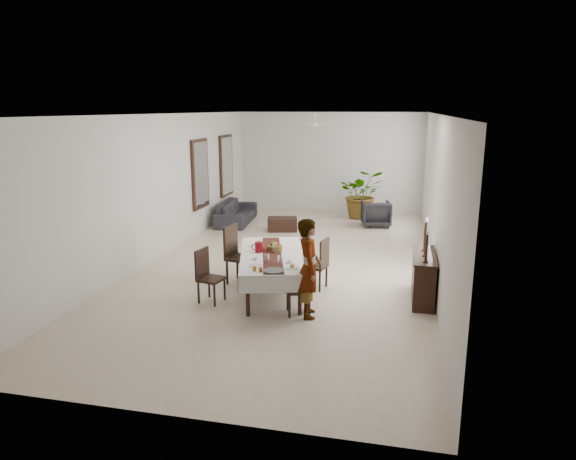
{
  "coord_description": "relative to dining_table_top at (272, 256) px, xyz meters",
  "views": [
    {
      "loc": [
        2.33,
        -10.65,
        3.32
      ],
      "look_at": [
        0.25,
        -1.34,
        1.05
      ],
      "focal_mm": 32.0,
      "sensor_mm": 36.0,
      "label": 1
    }
  ],
  "objects": [
    {
      "name": "fruit_yellow",
      "position": [
        -0.01,
        0.2,
        0.16
      ],
      "size": [
        0.08,
        0.08,
        0.08
      ],
      "primitive_type": "sphere",
      "color": "gold",
      "rests_on": "fruit_basket"
    },
    {
      "name": "chair_right_far_back",
      "position": [
        0.91,
        0.35,
        0.01
      ],
      "size": [
        0.13,
        0.41,
        0.52
      ],
      "primitive_type": "cube",
      "rotation": [
        0.0,
        0.0,
        1.35
      ],
      "color": "black",
      "rests_on": "chair_right_far_seat"
    },
    {
      "name": "table_leg_fl",
      "position": [
        -0.11,
        -1.17,
        -0.36
      ],
      "size": [
        0.08,
        0.08,
        0.68
      ],
      "primitive_type": "cylinder",
      "rotation": [
        0.0,
        0.0,
        0.27
      ],
      "color": "black",
      "rests_on": "floor"
    },
    {
      "name": "wall_back",
      "position": [
        -0.09,
        7.95,
        0.9
      ],
      "size": [
        6.0,
        0.02,
        3.2
      ],
      "primitive_type": "cube",
      "color": "silver",
      "rests_on": "floor"
    },
    {
      "name": "woman",
      "position": [
        0.85,
        -0.94,
        0.12
      ],
      "size": [
        0.52,
        0.67,
        1.63
      ],
      "primitive_type": "imported",
      "rotation": [
        0.0,
        0.0,
        1.81
      ],
      "color": "gray",
      "rests_on": "floor"
    },
    {
      "name": "coffee_table",
      "position": [
        -0.95,
        4.82,
        -0.52
      ],
      "size": [
        0.92,
        0.72,
        0.36
      ],
      "primitive_type": "cube",
      "rotation": [
        0.0,
        0.0,
        0.24
      ],
      "color": "black",
      "rests_on": "floor"
    },
    {
      "name": "serving_tray",
      "position": [
        0.27,
        -0.97,
        0.04
      ],
      "size": [
        0.35,
        0.35,
        0.02
      ],
      "primitive_type": "cylinder",
      "color": "#3C3C41",
      "rests_on": "tablecloth_top"
    },
    {
      "name": "jam_jar_b",
      "position": [
        -0.03,
        -1.03,
        0.07
      ],
      "size": [
        0.06,
        0.06,
        0.07
      ],
      "primitive_type": "cylinder",
      "color": "brown",
      "rests_on": "tablecloth_top"
    },
    {
      "name": "tablecloth_drape_right",
      "position": [
        0.54,
        0.15,
        -0.11
      ],
      "size": [
        0.68,
        2.4,
        0.29
      ],
      "primitive_type": "cube",
      "rotation": [
        0.0,
        0.0,
        0.27
      ],
      "color": "silver",
      "rests_on": "dining_table_top"
    },
    {
      "name": "fan_blade_s",
      "position": [
        -0.09,
        4.6,
        2.2
      ],
      "size": [
        0.1,
        0.55,
        0.01
      ],
      "primitive_type": "cube",
      "color": "silver",
      "rests_on": "fan_hub"
    },
    {
      "name": "wall_right",
      "position": [
        2.91,
        1.95,
        0.9
      ],
      "size": [
        0.02,
        12.0,
        3.2
      ],
      "primitive_type": "cube",
      "color": "silver",
      "rests_on": "floor"
    },
    {
      "name": "tablecloth_top",
      "position": [
        0.0,
        -0.0,
        0.03
      ],
      "size": [
        1.77,
        2.7,
        0.01
      ],
      "primitive_type": "cube",
      "rotation": [
        0.0,
        0.0,
        0.27
      ],
      "color": "white",
      "rests_on": "dining_table_top"
    },
    {
      "name": "wine_glass_mid",
      "position": [
        0.05,
        -0.54,
        0.12
      ],
      "size": [
        0.07,
        0.07,
        0.16
      ],
      "primitive_type": "cylinder",
      "color": "white",
      "rests_on": "tablecloth_top"
    },
    {
      "name": "armchair",
      "position": [
        1.55,
        5.94,
        -0.33
      ],
      "size": [
        0.93,
        0.95,
        0.74
      ],
      "primitive_type": "imported",
      "rotation": [
        0.0,
        0.0,
        3.35
      ],
      "color": "#27252A",
      "rests_on": "floor"
    },
    {
      "name": "bread_near_right",
      "position": [
        0.54,
        -0.75,
        0.07
      ],
      "size": [
        0.09,
        0.09,
        0.09
      ],
      "primitive_type": "sphere",
      "color": "tan",
      "rests_on": "plate_near_right"
    },
    {
      "name": "fruit_red",
      "position": [
        0.0,
        0.27,
        0.16
      ],
      "size": [
        0.09,
        0.09,
        0.09
      ],
      "primitive_type": "sphere",
      "color": "#96290F",
      "rests_on": "fruit_basket"
    },
    {
      "name": "chair_left_far_seat",
      "position": [
        -0.73,
        0.38,
        -0.2
      ],
      "size": [
        0.57,
        0.57,
        0.05
      ],
      "primitive_type": "cube",
      "rotation": [
        0.0,
        0.0,
        -1.78
      ],
      "color": "black",
      "rests_on": "chair_left_far_leg_fl"
    },
    {
      "name": "chair_left_near_leg_fr",
      "position": [
        -1.11,
        -0.83,
        -0.5
      ],
      "size": [
        0.05,
        0.05,
        0.4
      ],
      "primitive_type": "cylinder",
      "rotation": [
        0.0,
        0.0,
        -0.22
      ],
      "color": "black",
      "rests_on": "floor"
    },
    {
      "name": "candlestick_far_candle",
      "position": [
        2.69,
        0.45,
        0.69
      ],
      "size": [
        0.03,
        0.03,
        0.07
      ],
      "primitive_type": "cylinder",
      "color": "silver",
      "rests_on": "candlestick_far_shaft"
    },
    {
      "name": "chair_right_far_leg_br",
      "position": [
        0.6,
        0.59,
        -0.5
      ],
      "size": [
        0.05,
        0.05,
        0.41
      ],
      "primitive_type": "cylinder",
      "rotation": [
        0.0,
        0.0,
        -0.22
      ],
      "color": "black",
      "rests_on": "floor"
    },
    {
      "name": "chair_right_near_back",
      "position": [
        0.84,
        -0.85,
        -0.02
      ],
      "size": [
        0.16,
        0.39,
        0.5
      ],
      "primitive_type": "cube",
      "rotation": [
        0.0,
        0.0,
        1.89
      ],
      "color": "black",
      "rests_on": "chair_right_near_seat"
    },
    {
      "name": "plate_near_left",
      "position": [
        -0.08,
        -0.77,
        0.04
      ],
      "size": [
        0.23,
        0.23,
        0.01
      ],
      "primitive_type": "cylinder",
      "color": "silver",
      "rests_on": "tablecloth_top"
    },
    {
      "name": "wine_glass_near",
      "position": [
        0.28,
        -0.57,
        0.12
      ],
      "size": [
        0.07,
        0.07,
        0.16
      ],
      "primitive_type": "cylinder",
      "color": "white",
      "rests_on": "tablecloth_top"
    },
    {
      "name": "chair_left_near_leg_br",
      "position": [
        -0.79,
        -0.9,
        -0.5
      ],
      "size": [
        0.05,
        0.05,
        0.4
      ],
      "primitive_type": "cylinder",
      "rotation": [
        0.0,
        0.0,
        -0.22
      ],
      "color": "black",
      "rests_on": "floor"
    },
    {
      "name": "fan_blade_w",
      "position": [
        -0.44,
        4.95,
        2.2
      ],
      "size": [
        0.55,
        0.1,
        0.01
      ],
      "primitive_type": "cube",
      "color": "silver",
      "rests_on": "fan_hub"
    },
    {
      "name": "fruit_basket",
      "position": [
        -0.02,
        0.25,
        0.08
      ],
      "size": [
        0.29,
        0.29,
        0.1
      ],
      "primitive_type": "cylinder",
      "color": "brown",
      "rests_on": "tablecloth_top"
    },
    {
      "name": "ceiling",
      "position": [
        -0.09,
        1.95,
        2.5
      ],
      "size": [
        6.0,
        12.0,
        0.02
      ],
      "primitive_type": "cube",
      "color": "white",
      "rests_on": "wall_back"
    },
    {
      "name": "fan_rod",
      "position": [
        -0.09,
        4.95,
        2.4
      ],
      "size": [
        0.04,
        0.04,
        0.2
      ],
      "primitive_type": "cylinder",
      "color": "white",
      "rests_on": "ceiling"
    },
    {
      "name": "chair_left_far_leg_br",
      "position": [
        -0.58,
        0.15,
        -0.46
      ],
      "size": [
        0.06,
        0.06,
        0.47
      ],
      "primitive_type": "cylinder",
      "rotation": [
        0.0,
        0.0,
        -0.21
      ],
      "color": "black",
      "rests_on": "floor"
    },
    {
      "name": "teacup_right",
      "position": [
        0.44,
        -0.48,
        0.06
      ],
      "size": [
        0.09,
        0.09,
        0.06
      ],
      "primitive_type": "cylinder",
      "color": "white",
      "rests_on": "saucer_right"
    },
    {
      "name": "chair_right_near_leg_bl",
      "position": [
        0.57,
        -1.11,
        -0.5
      ],
      "size": [
        0.05,
        0.05,
        0.39
      ],
      "primitive_type": "cylinder",
      "rotation": [
        0.0,
        0.0,
        0.32
      ],
      "color": "black",
      "rests_on": "floor"
    },
    {
      "name": "mirror_frame_far",
      "position": [
        -3.05,
        6.25,
        0.9
      ],
      "size": [
        0.06,
        1.05,
        1.85
      ],
      "primitive_type": "cube",
      "color": "black",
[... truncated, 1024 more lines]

